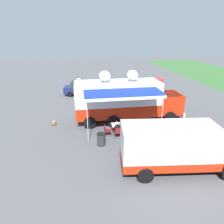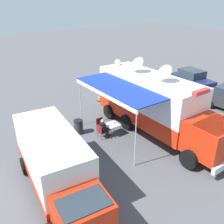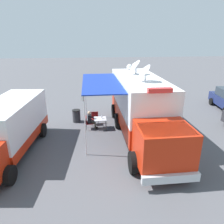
% 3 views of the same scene
% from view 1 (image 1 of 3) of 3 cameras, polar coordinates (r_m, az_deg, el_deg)
% --- Properties ---
extents(ground_plane, '(100.00, 100.00, 0.00)m').
position_cam_1_polar(ground_plane, '(17.89, 1.51, -2.34)').
color(ground_plane, '#515156').
extents(lot_stripe, '(0.15, 4.80, 0.01)m').
position_cam_1_polar(lot_stripe, '(20.93, -3.28, 1.29)').
color(lot_stripe, silver).
rests_on(lot_stripe, ground).
extents(command_truck, '(4.89, 9.50, 4.53)m').
position_cam_1_polar(command_truck, '(17.30, 4.04, 3.67)').
color(command_truck, red).
rests_on(command_truck, ground).
extents(folding_table, '(0.80, 0.80, 0.73)m').
position_cam_1_polar(folding_table, '(15.36, 1.37, -3.80)').
color(folding_table, silver).
rests_on(folding_table, ground).
extents(water_bottle, '(0.07, 0.07, 0.22)m').
position_cam_1_polar(water_bottle, '(15.40, 1.34, -3.07)').
color(water_bottle, silver).
rests_on(water_bottle, folding_table).
extents(folding_chair_at_table, '(0.48, 0.48, 0.87)m').
position_cam_1_polar(folding_chair_at_table, '(14.72, 1.75, -5.69)').
color(folding_chair_at_table, maroon).
rests_on(folding_chair_at_table, ground).
extents(folding_chair_beside_table, '(0.48, 0.48, 0.87)m').
position_cam_1_polar(folding_chair_beside_table, '(15.03, -1.62, -5.09)').
color(folding_chair_beside_table, maroon).
rests_on(folding_chair_beside_table, ground).
extents(seated_responder, '(0.66, 0.55, 1.25)m').
position_cam_1_polar(seated_responder, '(14.82, 1.62, -4.88)').
color(seated_responder, black).
rests_on(seated_responder, ground).
extents(trash_bin, '(0.57, 0.57, 0.91)m').
position_cam_1_polar(trash_bin, '(13.86, -3.16, -7.85)').
color(trash_bin, '#2D2D33').
rests_on(trash_bin, ground).
extents(traffic_cone, '(0.36, 0.36, 0.58)m').
position_cam_1_polar(traffic_cone, '(17.59, -16.36, -2.71)').
color(traffic_cone, black).
rests_on(traffic_cone, ground).
extents(support_truck, '(2.89, 6.98, 2.70)m').
position_cam_1_polar(support_truck, '(11.74, 18.40, -9.68)').
color(support_truck, white).
rests_on(support_truck, ground).
extents(car_behind_truck, '(2.43, 4.40, 1.76)m').
position_cam_1_polar(car_behind_truck, '(25.44, -8.91, 6.84)').
color(car_behind_truck, navy).
rests_on(car_behind_truck, ground).
extents(car_far_corner, '(2.40, 4.39, 1.76)m').
position_cam_1_polar(car_far_corner, '(24.48, 2.71, 6.49)').
color(car_far_corner, '#2D2D33').
rests_on(car_far_corner, ground).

